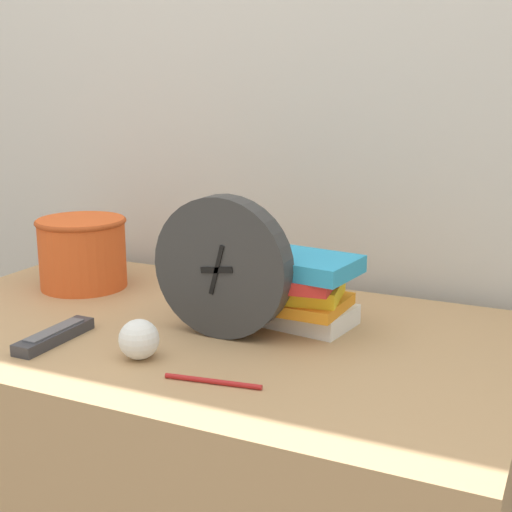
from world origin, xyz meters
TOP-DOWN VIEW (x-y plane):
  - wall_back at (0.00, 0.77)m, footprint 6.00×0.04m
  - desk at (0.00, 0.35)m, footprint 1.17×0.70m
  - desk_clock at (0.07, 0.33)m, footprint 0.25×0.05m
  - book_stack at (0.15, 0.43)m, footprint 0.26×0.20m
  - basket at (-0.36, 0.47)m, footprint 0.20×0.20m
  - tv_remote at (-0.19, 0.17)m, footprint 0.04×0.17m
  - crumpled_paper_ball at (-0.01, 0.17)m, footprint 0.07×0.07m
  - pen at (0.15, 0.14)m, footprint 0.15×0.03m

SIDE VIEW (x-z plane):
  - desk at x=0.00m, z-range 0.00..0.77m
  - pen at x=0.15m, z-range 0.77..0.78m
  - tv_remote at x=-0.19m, z-range 0.77..0.80m
  - crumpled_paper_ball at x=-0.01m, z-range 0.77..0.84m
  - book_stack at x=0.15m, z-range 0.78..0.92m
  - basket at x=-0.36m, z-range 0.78..0.93m
  - desk_clock at x=0.07m, z-range 0.77..1.03m
  - wall_back at x=0.00m, z-range 0.00..2.40m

